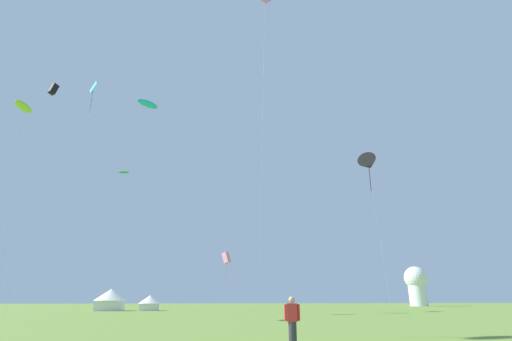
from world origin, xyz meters
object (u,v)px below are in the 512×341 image
kite_green_parafoil (123,173)px  kite_lime_parafoil (23,107)px  kite_black_delta (368,164)px  kite_black_box (53,90)px  kite_pink_box (226,258)px  festival_tent_right (111,299)px  kite_pink_diamond (265,1)px  person_spectator (292,323)px  festival_tent_center (150,302)px  kite_cyan_diamond (93,90)px  observatory_dome (416,284)px  kite_cyan_parafoil (148,104)px

kite_green_parafoil → kite_lime_parafoil: 25.45m
kite_black_delta → kite_black_box: size_ratio=0.54×
kite_pink_box → festival_tent_right: bearing=175.2°
kite_lime_parafoil → festival_tent_right: size_ratio=4.13×
kite_pink_box → kite_green_parafoil: (-17.96, -1.79, 13.48)m
kite_black_box → kite_pink_diamond: 34.74m
person_spectator → festival_tent_center: (-8.55, 53.04, 0.45)m
kite_pink_box → kite_cyan_diamond: bearing=-163.3°
kite_cyan_diamond → person_spectator: size_ratio=20.81×
kite_black_box → kite_black_delta: bearing=-22.6°
kite_lime_parafoil → festival_tent_center: 36.10m
kite_cyan_diamond → observatory_dome: (81.99, 43.11, -28.03)m
kite_green_parafoil → kite_black_delta: bearing=-40.8°
kite_pink_box → kite_black_delta: bearing=-65.9°
kite_pink_box → kite_cyan_parafoil: kite_cyan_parafoil is taller
kite_black_delta → person_spectator: size_ratio=10.06×
person_spectator → observatory_dome: bearing=54.7°
kite_pink_box → kite_cyan_parafoil: (-15.22, -1.81, 26.82)m
kite_black_delta → festival_tent_right: bearing=136.0°
kite_pink_diamond → festival_tent_center: (-11.87, 34.37, -31.36)m
kite_pink_box → festival_tent_right: (-18.17, 1.54, -6.56)m
kite_green_parafoil → kite_pink_box: bearing=5.7°
kite_pink_diamond → kite_lime_parafoil: bearing=165.1°
kite_pink_diamond → festival_tent_right: kite_pink_diamond is taller
kite_black_delta → kite_cyan_parafoil: bearing=136.5°
kite_cyan_parafoil → person_spectator: kite_cyan_parafoil is taller
kite_pink_box → kite_black_box: (-27.60, -11.53, 22.60)m
festival_tent_center → observatory_dome: 78.82m
kite_black_box → festival_tent_center: 35.97m
kite_cyan_parafoil → festival_tent_right: size_ratio=7.04×
kite_black_delta → kite_cyan_parafoil: 42.85m
kite_cyan_diamond → kite_lime_parafoil: size_ratio=1.71×
kite_pink_box → kite_green_parafoil: bearing=-174.3°
kite_cyan_parafoil → kite_lime_parafoil: kite_cyan_parafoil is taller
kite_black_box → person_spectator: kite_black_box is taller
kite_green_parafoil → observatory_dome: 86.89m
kite_black_box → festival_tent_right: bearing=54.2°
kite_black_delta → festival_tent_right: kite_black_delta is taller
festival_tent_center → observatory_dome: (70.68, 34.56, 4.71)m
kite_black_box → festival_tent_right: kite_black_box is taller
festival_tent_right → observatory_dome: observatory_dome is taller
kite_cyan_diamond → kite_lime_parafoil: 23.61m
kite_black_delta → kite_green_parafoil: 40.83m
kite_cyan_diamond → festival_tent_center: kite_cyan_diamond is taller
kite_lime_parafoil → kite_pink_box: bearing=47.1°
kite_black_box → kite_green_parafoil: kite_black_box is taller
kite_green_parafoil → observatory_dome: size_ratio=2.06×
kite_black_box → kite_cyan_diamond: bearing=47.0°
festival_tent_right → kite_cyan_parafoil: bearing=-48.6°
kite_cyan_diamond → festival_tent_center: 35.68m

